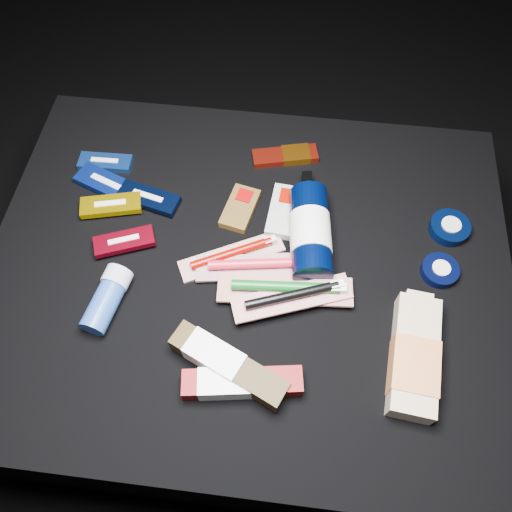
# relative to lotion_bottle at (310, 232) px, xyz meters

# --- Properties ---
(ground) EXTENTS (3.00, 3.00, 0.00)m
(ground) POSITION_rel_lotion_bottle_xyz_m (-0.11, -0.06, -0.44)
(ground) COLOR black
(ground) RESTS_ON ground
(cloth_table) EXTENTS (0.98, 0.78, 0.40)m
(cloth_table) POSITION_rel_lotion_bottle_xyz_m (-0.11, -0.06, -0.24)
(cloth_table) COLOR black
(cloth_table) RESTS_ON ground
(luna_bar_0) EXTENTS (0.11, 0.04, 0.01)m
(luna_bar_0) POSITION_rel_lotion_bottle_xyz_m (-0.44, 0.14, -0.03)
(luna_bar_0) COLOR #174197
(luna_bar_0) RESTS_ON cloth_table
(luna_bar_1) EXTENTS (0.14, 0.09, 0.02)m
(luna_bar_1) POSITION_rel_lotion_bottle_xyz_m (-0.42, 0.08, -0.03)
(luna_bar_1) COLOR #0D2897
(luna_bar_1) RESTS_ON cloth_table
(luna_bar_2) EXTENTS (0.13, 0.07, 0.02)m
(luna_bar_2) POSITION_rel_lotion_bottle_xyz_m (-0.32, 0.06, -0.02)
(luna_bar_2) COLOR black
(luna_bar_2) RESTS_ON cloth_table
(luna_bar_3) EXTENTS (0.12, 0.07, 0.02)m
(luna_bar_3) POSITION_rel_lotion_bottle_xyz_m (-0.39, 0.03, -0.02)
(luna_bar_3) COLOR #C29E01
(luna_bar_3) RESTS_ON cloth_table
(luna_bar_4) EXTENTS (0.12, 0.08, 0.01)m
(luna_bar_4) POSITION_rel_lotion_bottle_xyz_m (-0.34, -0.05, -0.02)
(luna_bar_4) COLOR maroon
(luna_bar_4) RESTS_ON cloth_table
(clif_bar_0) EXTENTS (0.07, 0.11, 0.02)m
(clif_bar_0) POSITION_rel_lotion_bottle_xyz_m (-0.14, 0.06, -0.03)
(clif_bar_0) COLOR #523914
(clif_bar_0) RESTS_ON cloth_table
(clif_bar_1) EXTENTS (0.07, 0.12, 0.02)m
(clif_bar_1) POSITION_rel_lotion_bottle_xyz_m (-0.05, 0.06, -0.03)
(clif_bar_1) COLOR #A3A29D
(clif_bar_1) RESTS_ON cloth_table
(power_bar) EXTENTS (0.14, 0.07, 0.02)m
(power_bar) POSITION_rel_lotion_bottle_xyz_m (-0.06, 0.20, -0.03)
(power_bar) COLOR maroon
(power_bar) RESTS_ON cloth_table
(lotion_bottle) EXTENTS (0.09, 0.24, 0.08)m
(lotion_bottle) POSITION_rel_lotion_bottle_xyz_m (0.00, 0.00, 0.00)
(lotion_bottle) COLOR black
(lotion_bottle) RESTS_ON cloth_table
(cream_tin_upper) EXTENTS (0.08, 0.08, 0.02)m
(cream_tin_upper) POSITION_rel_lotion_bottle_xyz_m (0.27, 0.06, -0.03)
(cream_tin_upper) COLOR black
(cream_tin_upper) RESTS_ON cloth_table
(cream_tin_lower) EXTENTS (0.07, 0.07, 0.02)m
(cream_tin_lower) POSITION_rel_lotion_bottle_xyz_m (0.24, -0.04, -0.03)
(cream_tin_lower) COLOR black
(cream_tin_lower) RESTS_ON cloth_table
(bodywash_bottle) EXTENTS (0.09, 0.22, 0.04)m
(bodywash_bottle) POSITION_rel_lotion_bottle_xyz_m (0.19, -0.21, -0.02)
(bodywash_bottle) COLOR tan
(bodywash_bottle) RESTS_ON cloth_table
(deodorant_stick) EXTENTS (0.07, 0.13, 0.05)m
(deodorant_stick) POSITION_rel_lotion_bottle_xyz_m (-0.34, -0.17, -0.01)
(deodorant_stick) COLOR navy
(deodorant_stick) RESTS_ON cloth_table
(toothbrush_pack_0) EXTENTS (0.20, 0.13, 0.02)m
(toothbrush_pack_0) POSITION_rel_lotion_bottle_xyz_m (-0.14, -0.05, -0.03)
(toothbrush_pack_0) COLOR silver
(toothbrush_pack_0) RESTS_ON cloth_table
(toothbrush_pack_1) EXTENTS (0.23, 0.09, 0.03)m
(toothbrush_pack_1) POSITION_rel_lotion_bottle_xyz_m (-0.09, -0.07, -0.02)
(toothbrush_pack_1) COLOR #BCB6B0
(toothbrush_pack_1) RESTS_ON cloth_table
(toothbrush_pack_2) EXTENTS (0.24, 0.07, 0.03)m
(toothbrush_pack_2) POSITION_rel_lotion_bottle_xyz_m (-0.03, -0.11, -0.01)
(toothbrush_pack_2) COLOR #BBB2AF
(toothbrush_pack_2) RESTS_ON cloth_table
(toothbrush_pack_3) EXTENTS (0.21, 0.12, 0.02)m
(toothbrush_pack_3) POSITION_rel_lotion_bottle_xyz_m (-0.02, -0.13, -0.01)
(toothbrush_pack_3) COLOR silver
(toothbrush_pack_3) RESTS_ON cloth_table
(toothpaste_carton_red) EXTENTS (0.20, 0.07, 0.04)m
(toothpaste_carton_red) POSITION_rel_lotion_bottle_xyz_m (-0.10, -0.29, -0.02)
(toothpaste_carton_red) COLOR maroon
(toothpaste_carton_red) RESTS_ON cloth_table
(toothpaste_carton_green) EXTENTS (0.21, 0.13, 0.04)m
(toothpaste_carton_green) POSITION_rel_lotion_bottle_xyz_m (-0.12, -0.26, -0.01)
(toothpaste_carton_green) COLOR #2F230C
(toothpaste_carton_green) RESTS_ON cloth_table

